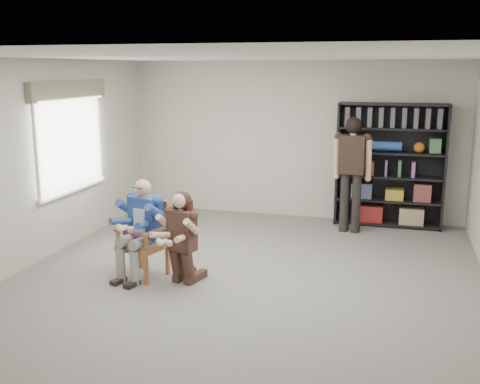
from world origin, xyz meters
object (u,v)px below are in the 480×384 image
(standing_man, at_px, (351,176))
(armchair, at_px, (142,240))
(kneeling_woman, at_px, (181,239))
(seated_man, at_px, (142,228))
(bookshelf, at_px, (390,166))

(standing_man, bearing_deg, armchair, -125.79)
(kneeling_woman, bearing_deg, seated_man, -176.76)
(armchair, bearing_deg, kneeling_woman, 3.24)
(armchair, distance_m, standing_man, 3.73)
(seated_man, bearing_deg, armchair, 0.00)
(armchair, xyz_separation_m, bookshelf, (3.02, 3.37, 0.55))
(armchair, relative_size, seated_man, 0.77)
(seated_man, bearing_deg, standing_man, 64.02)
(armchair, height_order, kneeling_woman, kneeling_woman)
(kneeling_woman, bearing_deg, bookshelf, 69.99)
(armchair, distance_m, kneeling_woman, 0.60)
(standing_man, bearing_deg, kneeling_woman, -117.17)
(armchair, distance_m, bookshelf, 4.56)
(seated_man, distance_m, standing_man, 3.71)
(seated_man, xyz_separation_m, bookshelf, (3.02, 3.37, 0.40))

